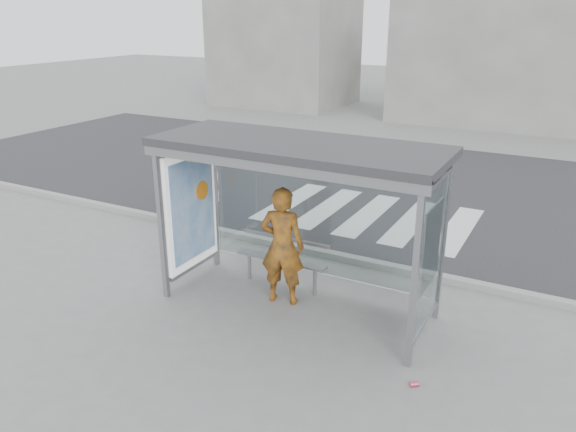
{
  "coord_description": "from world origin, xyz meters",
  "views": [
    {
      "loc": [
        3.57,
        -6.9,
        4.35
      ],
      "look_at": [
        -0.26,
        0.2,
        1.4
      ],
      "focal_mm": 35.0,
      "sensor_mm": 36.0,
      "label": 1
    }
  ],
  "objects_px": {
    "bus_shelter": "(277,181)",
    "soda_can": "(414,384)",
    "bench": "(282,259)",
    "person": "(282,246)"
  },
  "relations": [
    {
      "from": "person",
      "to": "soda_can",
      "type": "relative_size",
      "value": 17.33
    },
    {
      "from": "bus_shelter",
      "to": "person",
      "type": "distance_m",
      "value": 1.04
    },
    {
      "from": "person",
      "to": "bench",
      "type": "height_order",
      "value": "person"
    },
    {
      "from": "person",
      "to": "bus_shelter",
      "type": "bearing_deg",
      "value": -16.53
    },
    {
      "from": "bus_shelter",
      "to": "bench",
      "type": "xyz_separation_m",
      "value": [
        -0.17,
        0.45,
        -1.49
      ]
    },
    {
      "from": "bus_shelter",
      "to": "person",
      "type": "height_order",
      "value": "bus_shelter"
    },
    {
      "from": "bus_shelter",
      "to": "bench",
      "type": "distance_m",
      "value": 1.56
    },
    {
      "from": "bus_shelter",
      "to": "soda_can",
      "type": "bearing_deg",
      "value": -23.99
    },
    {
      "from": "bus_shelter",
      "to": "soda_can",
      "type": "height_order",
      "value": "bus_shelter"
    },
    {
      "from": "person",
      "to": "bench",
      "type": "bearing_deg",
      "value": -73.19
    }
  ]
}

